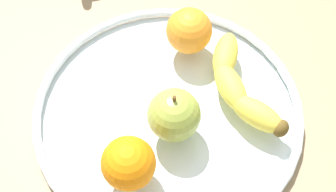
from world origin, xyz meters
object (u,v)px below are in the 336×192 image
(orange_center, at_px, (128,163))
(apple, at_px, (174,115))
(banana, at_px, (239,86))
(orange_back_left, at_px, (189,31))
(fruit_bowl, at_px, (168,111))

(orange_center, bearing_deg, apple, 137.81)
(banana, height_order, orange_center, orange_center)
(orange_center, bearing_deg, orange_back_left, 156.85)
(banana, xyz_separation_m, orange_back_left, (-0.09, -0.06, 0.02))
(orange_center, distance_m, orange_back_left, 0.22)
(banana, distance_m, orange_center, 0.19)
(orange_back_left, bearing_deg, orange_center, -23.15)
(apple, xyz_separation_m, orange_center, (0.06, -0.06, -0.00))
(fruit_bowl, xyz_separation_m, banana, (-0.02, 0.10, 0.03))
(fruit_bowl, distance_m, orange_center, 0.12)
(banana, relative_size, orange_center, 2.66)
(apple, relative_size, orange_back_left, 1.17)
(apple, distance_m, orange_center, 0.09)
(fruit_bowl, bearing_deg, orange_back_left, 161.98)
(banana, relative_size, orange_back_left, 2.69)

